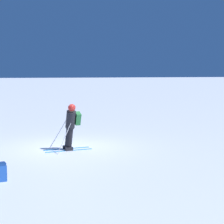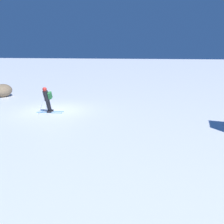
% 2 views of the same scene
% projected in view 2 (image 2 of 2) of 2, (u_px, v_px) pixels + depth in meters
% --- Properties ---
extents(ground_plane, '(300.00, 300.00, 0.00)m').
position_uv_depth(ground_plane, '(53.00, 111.00, 15.20)').
color(ground_plane, white).
extents(skier, '(1.37, 1.83, 1.85)m').
position_uv_depth(skier, '(47.00, 99.00, 14.23)').
color(skier, '#1E7AC6').
rests_on(skier, ground).
extents(exposed_boulder_0, '(1.80, 1.53, 1.17)m').
position_uv_depth(exposed_boulder_0, '(3.00, 90.00, 19.97)').
color(exposed_boulder_0, '#7A664C').
rests_on(exposed_boulder_0, ground).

